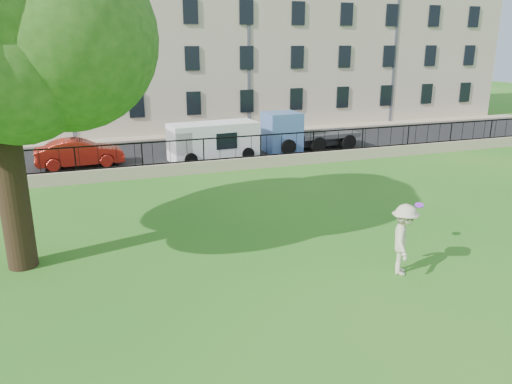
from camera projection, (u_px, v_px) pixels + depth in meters
name	position (u px, v px, depth m)	size (l,w,h in m)	color
ground	(307.00, 273.00, 14.14)	(120.00, 120.00, 0.00)	#206B19
retaining_wall	(204.00, 167.00, 24.87)	(50.00, 0.40, 0.60)	tan
iron_railing	(204.00, 150.00, 24.62)	(50.00, 0.05, 1.13)	black
street	(185.00, 153.00, 29.19)	(60.00, 9.00, 0.01)	black
sidewalk	(169.00, 137.00, 33.87)	(60.00, 1.40, 0.12)	tan
building_row	(151.00, 33.00, 36.99)	(56.40, 10.40, 13.80)	beige
man	(404.00, 240.00, 13.83)	(1.31, 0.75, 2.03)	beige
frisbee	(419.00, 205.00, 15.43)	(0.27, 0.27, 0.03)	#9B2AF0
red_sedan	(80.00, 153.00, 25.95)	(1.53, 4.40, 1.45)	#AA2015
white_van	(214.00, 141.00, 27.47)	(4.84, 1.89, 2.03)	white
blue_truck	(308.00, 130.00, 30.05)	(5.53, 1.96, 2.32)	#4F75BB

